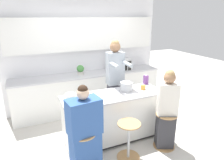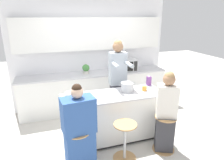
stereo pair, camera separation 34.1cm
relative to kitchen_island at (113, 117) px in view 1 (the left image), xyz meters
The scene contains 18 objects.
ground_plane 0.46m from the kitchen_island, ahead, with size 16.00×16.00×0.00m, color beige.
wall_back 2.00m from the kitchen_island, 90.00° to the left, with size 3.84×0.22×2.70m.
back_counter 1.40m from the kitchen_island, 90.00° to the left, with size 3.56×0.60×0.92m.
kitchen_island is the anchor object (origin of this frame).
bar_stool_leftmost 0.93m from the kitchen_island, 142.16° to the right, with size 0.38×0.38×0.64m.
bar_stool_center 0.61m from the kitchen_island, 90.00° to the right, with size 0.38×0.38×0.64m.
bar_stool_rightmost 0.95m from the kitchen_island, 38.71° to the right, with size 0.38×0.38×0.64m.
person_cooking 0.74m from the kitchen_island, 62.08° to the left, with size 0.36×0.60×1.80m.
person_wrapped_blanket 0.93m from the kitchen_island, 141.15° to the right, with size 0.49×0.34×1.37m.
person_seated_near 0.96m from the kitchen_island, 37.87° to the right, with size 0.39×0.36×1.42m.
cooking_pot 0.61m from the kitchen_island, 13.15° to the left, with size 0.33×0.24×0.17m.
fruit_bowl 0.89m from the kitchen_island, behind, with size 0.19×0.19×0.08m.
mixing_bowl_steel 0.65m from the kitchen_island, behind, with size 0.22×0.22×0.08m.
coffee_cup_near 0.79m from the kitchen_island, ahead, with size 0.12×0.09×0.09m.
coffee_cup_far 0.83m from the kitchen_island, behind, with size 0.11×0.07×0.08m.
juice_carton 1.02m from the kitchen_island, 16.48° to the left, with size 0.08×0.08×0.20m.
microwave 1.70m from the kitchen_island, 59.92° to the left, with size 0.49×0.40×0.30m.
potted_plant 1.53m from the kitchen_island, 98.54° to the left, with size 0.17×0.17×0.23m.
Camera 1 is at (-1.36, -3.00, 2.24)m, focal length 32.00 mm.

